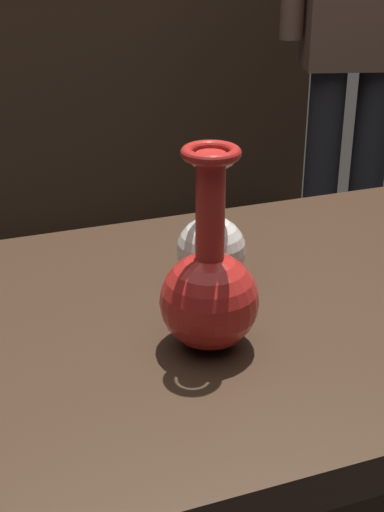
% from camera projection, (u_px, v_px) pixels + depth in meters
% --- Properties ---
extents(vase_centerpiece, '(0.12, 0.12, 0.24)m').
position_uv_depth(vase_centerpiece, '(209.00, 290.00, 0.84)').
color(vase_centerpiece, red).
rests_on(vase_centerpiece, display_plinth).
extents(vase_tall_behind, '(0.10, 0.10, 0.18)m').
position_uv_depth(vase_tall_behind, '(211.00, 243.00, 0.99)').
color(vase_tall_behind, silver).
rests_on(vase_tall_behind, display_plinth).
extents(visitor_near_right, '(0.45, 0.26, 1.71)m').
position_uv_depth(visitor_near_right, '(360.00, 9.00, 2.13)').
color(visitor_near_right, '#232328').
rests_on(visitor_near_right, ground_plane).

